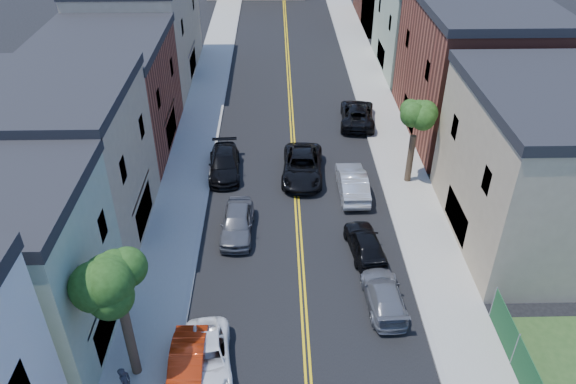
{
  "coord_description": "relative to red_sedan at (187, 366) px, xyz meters",
  "views": [
    {
      "loc": [
        -1.31,
        -2.73,
        21.25
      ],
      "look_at": [
        -0.64,
        25.91,
        2.0
      ],
      "focal_mm": 34.48,
      "sensor_mm": 36.0,
      "label": 1
    }
  ],
  "objects": [
    {
      "name": "sidewalk_left",
      "position": [
        -2.4,
        26.23,
        -0.65
      ],
      "size": [
        3.2,
        100.0,
        0.15
      ],
      "primitive_type": "cube",
      "color": "gray",
      "rests_on": "ground"
    },
    {
      "name": "red_sedan",
      "position": [
        0.0,
        0.0,
        0.0
      ],
      "size": [
        1.57,
        4.43,
        1.46
      ],
      "primitive_type": "imported",
      "rotation": [
        0.0,
        0.0,
        0.01
      ],
      "color": "red",
      "rests_on": "ground"
    },
    {
      "name": "curb_right",
      "position": [
        11.65,
        26.23,
        -0.65
      ],
      "size": [
        0.3,
        100.0,
        0.15
      ],
      "primitive_type": "cube",
      "color": "gray",
      "rests_on": "ground"
    },
    {
      "name": "grey_car_right",
      "position": [
        9.69,
        4.31,
        -0.05
      ],
      "size": [
        2.08,
        4.75,
        1.36
      ],
      "primitive_type": "imported",
      "rotation": [
        0.0,
        0.0,
        3.18
      ],
      "color": "slate",
      "rests_on": "ground"
    },
    {
      "name": "grey_car_left",
      "position": [
        1.7,
        10.61,
        0.09
      ],
      "size": [
        2.09,
        4.87,
        1.64
      ],
      "primitive_type": "imported",
      "rotation": [
        0.0,
        0.0,
        -0.03
      ],
      "color": "#4F5055",
      "rests_on": "ground"
    },
    {
      "name": "silver_car_right",
      "position": [
        9.3,
        14.89,
        0.13
      ],
      "size": [
        1.89,
        5.21,
        1.71
      ],
      "primitive_type": "imported",
      "rotation": [
        0.0,
        0.0,
        3.16
      ],
      "color": "#ABADB3",
      "rests_on": "ground"
    },
    {
      "name": "bldg_left_tan_near",
      "position": [
        -8.5,
        11.23,
        3.77
      ],
      "size": [
        9.0,
        10.0,
        9.0
      ],
      "primitive_type": "cube",
      "color": "#998466",
      "rests_on": "ground"
    },
    {
      "name": "curb_left",
      "position": [
        -0.65,
        26.23,
        -0.65
      ],
      "size": [
        0.3,
        100.0,
        0.15
      ],
      "primitive_type": "cube",
      "color": "gray",
      "rests_on": "ground"
    },
    {
      "name": "bldg_right_palegrn",
      "position": [
        19.5,
        38.23,
        3.52
      ],
      "size": [
        9.0,
        12.0,
        8.5
      ],
      "primitive_type": "cube",
      "color": "gray",
      "rests_on": "ground"
    },
    {
      "name": "black_suv_lane",
      "position": [
        6.0,
        17.14,
        0.12
      ],
      "size": [
        3.19,
        6.24,
        1.69
      ],
      "primitive_type": "imported",
      "rotation": [
        0.0,
        0.0,
        -0.06
      ],
      "color": "black",
      "rests_on": "ground"
    },
    {
      "name": "sidewalk_right",
      "position": [
        13.4,
        26.23,
        -0.65
      ],
      "size": [
        3.2,
        100.0,
        0.15
      ],
      "primitive_type": "cube",
      "color": "gray",
      "rests_on": "ground"
    },
    {
      "name": "bldg_left_brick",
      "position": [
        -8.5,
        22.23,
        3.27
      ],
      "size": [
        9.0,
        12.0,
        8.0
      ],
      "primitive_type": "cube",
      "color": "brown",
      "rests_on": "ground"
    },
    {
      "name": "white_pickup",
      "position": [
        0.86,
        0.52,
        -0.08
      ],
      "size": [
        2.65,
        4.88,
        1.3
      ],
      "primitive_type": "imported",
      "rotation": [
        0.0,
        0.0,
        0.11
      ],
      "color": "white",
      "rests_on": "ground"
    },
    {
      "name": "bldg_right_tan",
      "position": [
        19.5,
        10.23,
        3.77
      ],
      "size": [
        9.0,
        12.0,
        9.0
      ],
      "primitive_type": "cube",
      "color": "#998466",
      "rests_on": "ground"
    },
    {
      "name": "pedestrian_left",
      "position": [
        -2.49,
        -1.15,
        0.34
      ],
      "size": [
        0.55,
        0.73,
        1.84
      ],
      "primitive_type": "imported",
      "rotation": [
        0.0,
        0.0,
        1.4
      ],
      "color": "#222329",
      "rests_on": "sidewalk_left"
    },
    {
      "name": "dark_car_right_far",
      "position": [
        11.0,
        25.56,
        0.1
      ],
      "size": [
        3.34,
        6.18,
        1.65
      ],
      "primitive_type": "imported",
      "rotation": [
        0.0,
        0.0,
        3.04
      ],
      "color": "black",
      "rests_on": "ground"
    },
    {
      "name": "black_car_right",
      "position": [
        9.3,
        8.53,
        0.03
      ],
      "size": [
        2.34,
        4.67,
        1.53
      ],
      "primitive_type": "imported",
      "rotation": [
        0.0,
        0.0,
        3.27
      ],
      "color": "black",
      "rests_on": "ground"
    },
    {
      "name": "tree_right_far",
      "position": [
        13.42,
        16.24,
        5.03
      ],
      "size": [
        4.4,
        4.4,
        8.03
      ],
      "color": "#3C271E",
      "rests_on": "sidewalk_right"
    },
    {
      "name": "bldg_right_brick",
      "position": [
        19.5,
        24.23,
        4.27
      ],
      "size": [
        9.0,
        14.0,
        10.0
      ],
      "primitive_type": "cube",
      "color": "brown",
      "rests_on": "ground"
    },
    {
      "name": "tree_left_mid",
      "position": [
        -2.38,
        0.24,
        5.86
      ],
      "size": [
        5.2,
        5.2,
        9.29
      ],
      "color": "#3C271E",
      "rests_on": "sidewalk_left"
    },
    {
      "name": "bldg_left_tan_far",
      "position": [
        -8.5,
        36.23,
        4.02
      ],
      "size": [
        9.0,
        16.0,
        9.5
      ],
      "primitive_type": "cube",
      "color": "#998466",
      "rests_on": "ground"
    },
    {
      "name": "black_car_left",
      "position": [
        0.41,
        17.74,
        0.05
      ],
      "size": [
        2.48,
        5.48,
        1.56
      ],
      "primitive_type": "imported",
      "rotation": [
        0.0,
        0.0,
        0.06
      ],
      "color": "black",
      "rests_on": "ground"
    }
  ]
}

